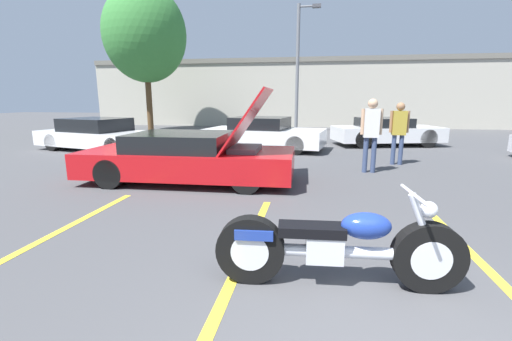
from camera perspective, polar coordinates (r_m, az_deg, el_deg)
name	(u,v)px	position (r m, az deg, el deg)	size (l,w,h in m)	color
parking_stripe_foreground	(21,251)	(5.20, -34.52, -10.99)	(0.12, 5.00, 0.01)	yellow
parking_stripe_middle	(237,269)	(3.92, -3.17, -16.02)	(0.12, 5.00, 0.01)	yellow
parking_stripe_back	(510,291)	(4.31, 36.63, -15.83)	(0.12, 5.00, 0.01)	yellow
far_building	(327,91)	(24.68, 11.73, 12.84)	(32.00, 4.20, 4.40)	#B2AD9E
light_pole	(299,63)	(19.03, 7.21, 17.34)	(1.21, 0.28, 6.58)	slate
tree_background	(145,35)	(20.73, -18.02, 20.75)	(4.41, 4.41, 7.76)	brown
motorcycle	(337,247)	(3.53, 13.30, -12.30)	(2.42, 0.70, 0.98)	black
show_car_hood_open	(190,157)	(7.82, -10.93, 2.20)	(4.70, 2.05, 2.06)	red
parked_car_mid_right_row	(386,132)	(14.62, 20.85, 6.05)	(4.39, 2.73, 1.09)	white
parked_car_left_row	(99,135)	(13.66, -24.67, 5.39)	(4.97, 2.92, 1.15)	white
parked_car_mid_left_row	(264,134)	(12.56, 1.30, 6.09)	(4.50, 2.55, 1.18)	white
spectator_near_motorcycle	(399,128)	(10.38, 22.72, 6.56)	(0.52, 0.23, 1.73)	#38476B
spectator_by_show_car	(371,129)	(8.99, 18.66, 6.61)	(0.52, 0.24, 1.84)	#38476B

